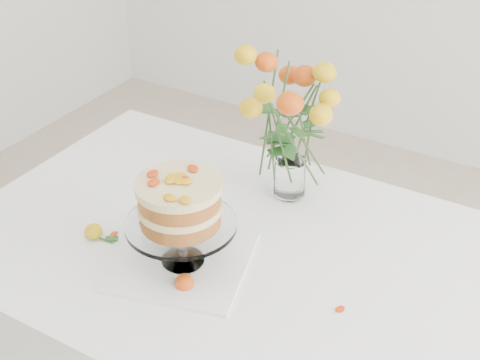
% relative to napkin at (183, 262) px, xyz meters
% --- Properties ---
extents(table, '(1.43, 0.93, 0.76)m').
position_rel_napkin_xyz_m(table, '(0.08, 0.12, -0.09)').
color(table, tan).
rests_on(table, ground).
extents(napkin, '(0.37, 0.37, 0.01)m').
position_rel_napkin_xyz_m(napkin, '(0.00, 0.00, 0.00)').
color(napkin, white).
rests_on(napkin, table).
extents(cake_stand, '(0.26, 0.26, 0.23)m').
position_rel_napkin_xyz_m(cake_stand, '(0.00, 0.00, 0.16)').
color(cake_stand, white).
rests_on(cake_stand, napkin).
extents(rose_vase, '(0.29, 0.29, 0.44)m').
position_rel_napkin_xyz_m(rose_vase, '(0.08, 0.39, 0.25)').
color(rose_vase, white).
rests_on(rose_vase, table).
extents(loose_rose_near, '(0.08, 0.05, 0.04)m').
position_rel_napkin_xyz_m(loose_rose_near, '(-0.25, -0.03, 0.01)').
color(loose_rose_near, yellow).
rests_on(loose_rose_near, table).
extents(loose_rose_far, '(0.08, 0.05, 0.04)m').
position_rel_napkin_xyz_m(loose_rose_far, '(0.05, -0.07, 0.01)').
color(loose_rose_far, red).
rests_on(loose_rose_far, table).
extents(stray_petal_a, '(0.03, 0.02, 0.00)m').
position_rel_napkin_xyz_m(stray_petal_a, '(-0.04, 0.02, -0.00)').
color(stray_petal_a, orange).
rests_on(stray_petal_a, table).
extents(stray_petal_b, '(0.03, 0.02, 0.00)m').
position_rel_napkin_xyz_m(stray_petal_b, '(0.06, -0.02, -0.00)').
color(stray_petal_b, orange).
rests_on(stray_petal_b, table).
extents(stray_petal_c, '(0.03, 0.02, 0.00)m').
position_rel_napkin_xyz_m(stray_petal_c, '(0.10, -0.06, -0.00)').
color(stray_petal_c, orange).
rests_on(stray_petal_c, table).
extents(stray_petal_d, '(0.03, 0.02, 0.00)m').
position_rel_napkin_xyz_m(stray_petal_d, '(-0.18, 0.07, -0.00)').
color(stray_petal_d, orange).
rests_on(stray_petal_d, table).
extents(stray_petal_e, '(0.03, 0.02, 0.00)m').
position_rel_napkin_xyz_m(stray_petal_e, '(-0.22, 0.00, -0.00)').
color(stray_petal_e, orange).
rests_on(stray_petal_e, table).
extents(stray_petal_f, '(0.03, 0.02, 0.00)m').
position_rel_napkin_xyz_m(stray_petal_f, '(0.38, 0.04, -0.00)').
color(stray_petal_f, orange).
rests_on(stray_petal_f, table).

